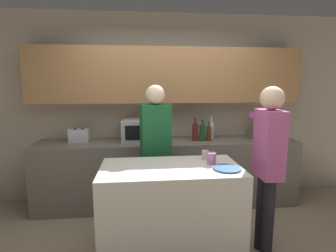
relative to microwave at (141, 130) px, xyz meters
name	(u,v)px	position (x,y,z in m)	size (l,w,h in m)	color
back_wall	(166,96)	(0.38, 0.22, 0.46)	(6.40, 0.40, 2.70)	#B2A893
back_counter	(168,172)	(0.38, -0.05, -0.61)	(3.60, 0.62, 0.92)	#6B665B
kitchen_island	(171,212)	(0.28, -1.23, -0.61)	(1.33, 0.70, 0.94)	beige
microwave	(141,130)	(0.00, 0.00, 0.00)	(0.52, 0.39, 0.30)	#B7BABC
toaster	(79,135)	(-0.84, 0.00, -0.06)	(0.26, 0.16, 0.18)	silver
potted_plant	(252,125)	(1.60, 0.00, 0.05)	(0.14, 0.14, 0.40)	brown
bottle_0	(195,132)	(0.75, -0.08, -0.02)	(0.08, 0.08, 0.33)	maroon
bottle_1	(202,133)	(0.85, -0.10, -0.03)	(0.08, 0.08, 0.30)	#194723
bottle_2	(209,133)	(0.94, -0.10, -0.04)	(0.06, 0.06, 0.28)	#472814
bottle_3	(211,130)	(1.01, 0.04, -0.03)	(0.09, 0.09, 0.32)	silver
plate_on_island	(227,168)	(0.79, -1.36, -0.13)	(0.26, 0.26, 0.01)	#2D5684
cup_0	(212,158)	(0.69, -1.18, -0.08)	(0.09, 0.09, 0.11)	#B87BAF
cup_1	(205,155)	(0.66, -1.03, -0.09)	(0.07, 0.07, 0.09)	beige
person_left	(268,157)	(1.23, -1.27, -0.06)	(0.22, 0.35, 1.69)	black
person_center	(156,144)	(0.17, -0.61, -0.06)	(0.37, 0.25, 1.70)	black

